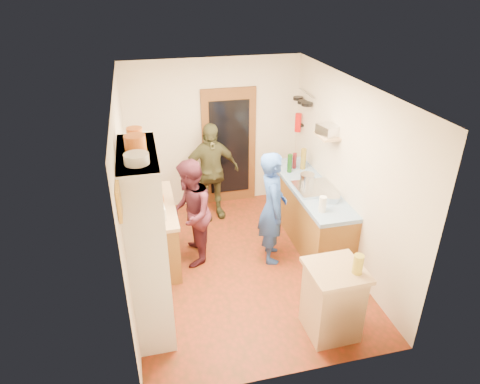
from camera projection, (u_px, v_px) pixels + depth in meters
name	position (u px, v px, depth m)	size (l,w,h in m)	color
floor	(242.00, 264.00, 6.27)	(3.00, 4.00, 0.02)	maroon
ceiling	(243.00, 85.00, 5.07)	(3.00, 4.00, 0.02)	silver
wall_back	(214.00, 134.00, 7.41)	(3.00, 0.02, 2.60)	beige
wall_front	(295.00, 278.00, 3.94)	(3.00, 0.02, 2.60)	beige
wall_left	(125.00, 197.00, 5.36)	(0.02, 4.00, 2.60)	beige
wall_right	(347.00, 173.00, 5.99)	(0.02, 4.00, 2.60)	beige
door_frame	(229.00, 147.00, 7.54)	(0.95, 0.06, 2.10)	brown
door_glass	(230.00, 148.00, 7.51)	(0.70, 0.02, 1.70)	black
hutch_body	(147.00, 243.00, 4.80)	(0.40, 1.20, 2.20)	silver
hutch_top_shelf	(136.00, 154.00, 4.30)	(0.40, 1.14, 0.04)	silver
plate_stack	(136.00, 159.00, 4.01)	(0.24, 0.24, 0.10)	white
orange_pot_a	(135.00, 143.00, 4.27)	(0.21, 0.21, 0.17)	orange
orange_pot_b	(135.00, 135.00, 4.53)	(0.17, 0.17, 0.15)	orange
left_counter_base	(155.00, 233.00, 6.21)	(0.60, 1.40, 0.85)	brown
left_counter_top	(152.00, 206.00, 6.00)	(0.64, 1.44, 0.05)	tan
toaster	(157.00, 214.00, 5.60)	(0.23, 0.15, 0.17)	white
kettle	(148.00, 202.00, 5.87)	(0.16, 0.16, 0.18)	white
orange_bowl	(157.00, 199.00, 6.05)	(0.21, 0.21, 0.09)	orange
chopping_board	(151.00, 188.00, 6.42)	(0.30, 0.22, 0.03)	tan
right_counter_base	(308.00, 212.00, 6.76)	(0.60, 2.20, 0.84)	brown
right_counter_top	(310.00, 187.00, 6.55)	(0.62, 2.22, 0.06)	blue
hob	(314.00, 188.00, 6.41)	(0.55, 0.58, 0.04)	silver
pot_on_hob	(307.00, 178.00, 6.50)	(0.22, 0.22, 0.14)	silver
bottle_a	(290.00, 163.00, 6.90)	(0.08, 0.08, 0.31)	#143F14
bottle_b	(295.00, 161.00, 7.05)	(0.07, 0.07, 0.26)	#591419
bottle_c	(303.00, 159.00, 7.01)	(0.09, 0.09, 0.35)	olive
paper_towel	(323.00, 204.00, 5.78)	(0.10, 0.10, 0.22)	white
mixing_bowl	(331.00, 198.00, 6.08)	(0.24, 0.24, 0.09)	silver
island_base	(332.00, 302.00, 4.91)	(0.55, 0.55, 0.86)	tan
island_top	(336.00, 270.00, 4.70)	(0.62, 0.62, 0.05)	tan
cutting_board	(330.00, 268.00, 4.73)	(0.35, 0.28, 0.02)	white
oil_jar	(358.00, 264.00, 4.58)	(0.11, 0.11, 0.23)	#AD9E2D
pan_rail	(307.00, 93.00, 6.95)	(0.02, 0.02, 0.65)	silver
pan_hang_a	(307.00, 104.00, 6.84)	(0.18, 0.18, 0.05)	black
pan_hang_b	(302.00, 102.00, 7.03)	(0.16, 0.16, 0.05)	black
pan_hang_c	(298.00, 98.00, 7.19)	(0.17, 0.17, 0.05)	black
wall_shelf	(327.00, 136.00, 6.16)	(0.26, 0.42, 0.03)	tan
radio	(328.00, 130.00, 6.12)	(0.22, 0.30, 0.15)	silver
ext_bracket	(301.00, 125.00, 7.38)	(0.06, 0.10, 0.04)	black
fire_extinguisher	(298.00, 123.00, 7.34)	(0.11, 0.11, 0.32)	red
picture_frame	(119.00, 202.00, 3.68)	(0.03, 0.25, 0.30)	gold
person_hob	(275.00, 209.00, 6.02)	(0.61, 0.40, 1.68)	#2547A1
person_left	(193.00, 212.00, 6.03)	(0.77, 0.60, 1.58)	#451A27
person_back	(211.00, 172.00, 7.11)	(0.99, 0.41, 1.68)	#3D3C23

